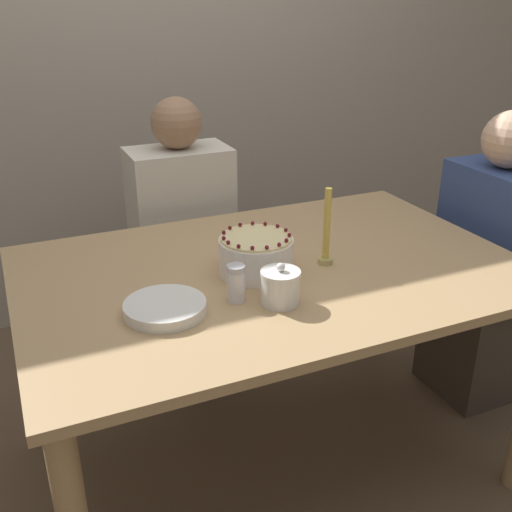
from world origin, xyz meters
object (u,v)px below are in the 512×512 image
object	(u,v)px
person_man_blue_shirt	(184,259)
person_woman_floral	(487,279)
cake	(256,255)
sugar_bowl	(280,287)
sugar_shaker	(236,283)
candle	(326,234)

from	to	relation	value
person_man_blue_shirt	person_woman_floral	bearing A→B (deg)	147.83
cake	sugar_bowl	xyz separation A→B (m)	(-0.02, -0.20, -0.01)
sugar_shaker	candle	xyz separation A→B (m)	(0.35, 0.12, 0.04)
candle	cake	bearing A→B (deg)	173.27
sugar_shaker	person_woman_floral	xyz separation A→B (m)	(1.16, 0.21, -0.31)
sugar_shaker	candle	bearing A→B (deg)	18.54
person_man_blue_shirt	person_woman_floral	world-z (taller)	person_man_blue_shirt
sugar_shaker	person_man_blue_shirt	size ratio (longest dim) A/B	0.09
person_man_blue_shirt	candle	bearing A→B (deg)	107.62
cake	candle	bearing A→B (deg)	-6.73
cake	person_man_blue_shirt	xyz separation A→B (m)	(-0.01, 0.72, -0.31)
cake	person_man_blue_shirt	world-z (taller)	person_man_blue_shirt
candle	sugar_bowl	bearing A→B (deg)	-144.11
person_woman_floral	sugar_bowl	bearing A→B (deg)	104.40
candle	person_woman_floral	xyz separation A→B (m)	(0.81, 0.09, -0.36)
cake	sugar_shaker	xyz separation A→B (m)	(-0.12, -0.14, -0.00)
sugar_bowl	person_man_blue_shirt	xyz separation A→B (m)	(0.01, 0.93, -0.30)
sugar_shaker	candle	size ratio (longest dim) A/B	0.43
cake	candle	xyz separation A→B (m)	(0.23, -0.03, 0.04)
candle	sugar_shaker	bearing A→B (deg)	-161.46
candle	person_woman_floral	world-z (taller)	person_woman_floral
cake	sugar_bowl	bearing A→B (deg)	-95.13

